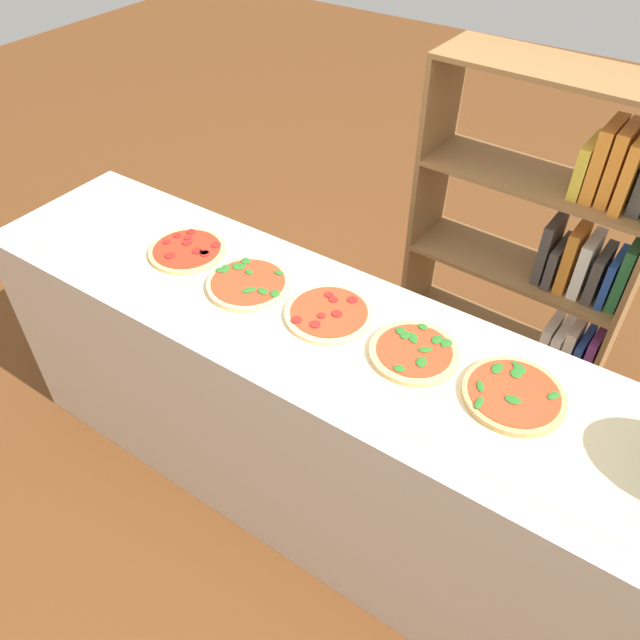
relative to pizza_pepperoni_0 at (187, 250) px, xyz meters
name	(u,v)px	position (x,y,z in m)	size (l,w,h in m)	color
ground_plane	(320,492)	(0.62, -0.05, -0.96)	(12.00, 12.00, 0.00)	brown
counter	(320,420)	(0.62, -0.05, -0.49)	(2.64, 0.62, 0.95)	beige
parchment_paper	(320,324)	(0.62, -0.05, -0.01)	(2.28, 0.46, 0.00)	beige
pizza_pepperoni_0	(187,250)	(0.00, 0.00, 0.00)	(0.28, 0.28, 0.02)	#DBB26B
pizza_spinach_1	(248,284)	(0.31, -0.03, 0.00)	(0.28, 0.28, 0.03)	#E5C17F
pizza_pepperoni_2	(329,313)	(0.62, 0.00, 0.00)	(0.29, 0.29, 0.02)	#E5C17F
pizza_spinach_3	(414,352)	(0.92, 0.00, 0.00)	(0.27, 0.27, 0.02)	#DBB26B
pizza_spinach_4	(514,394)	(1.23, 0.00, 0.00)	(0.29, 0.29, 0.03)	tan
bookshelf	(546,280)	(1.09, 0.82, -0.19)	(0.87, 0.33, 1.56)	brown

